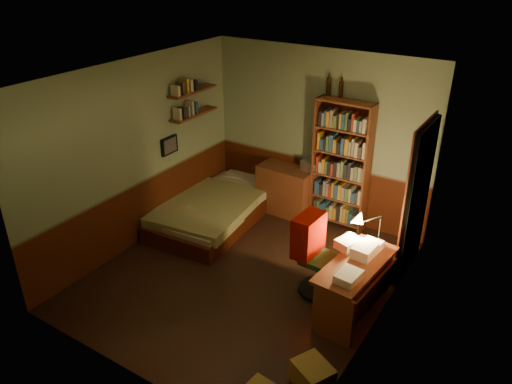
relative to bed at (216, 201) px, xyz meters
The scene contains 23 objects.
floor 1.57m from the bed, 39.18° to the right, with size 3.50×4.00×0.02m, color black.
ceiling 2.75m from the bed, 39.18° to the right, with size 3.50×4.00×0.02m, color silver.
wall_back 1.86m from the bed, 41.15° to the left, with size 3.50×0.02×2.60m, color gray.
wall_left 1.49m from the bed, 120.44° to the right, with size 0.02×4.00×2.60m, color gray.
wall_right 3.25m from the bed, 18.20° to the right, with size 0.02×4.00×2.60m, color gray.
wall_front 3.35m from the bed, 68.23° to the right, with size 3.50×0.02×2.60m, color gray.
doorway 3.01m from the bed, ahead, with size 0.06×0.90×2.00m, color black.
door_trim 2.97m from the bed, ahead, with size 0.02×0.98×2.08m, color #391308.
bed is the anchor object (origin of this frame).
dresser 1.12m from the bed, 45.56° to the left, with size 0.87×0.43×0.77m, color brown.
mini_stereo 1.57m from the bed, 38.49° to the left, with size 0.29×0.22×0.16m, color #B2B2B7.
bookshelf 1.97m from the bed, 28.21° to the left, with size 0.83×0.26×1.95m, color brown.
bottle_left 2.40m from the bed, 36.95° to the left, with size 0.07×0.07×0.26m, color black.
bottle_right 2.50m from the bed, 33.31° to the left, with size 0.06×0.06×0.22m, color black.
desk 2.77m from the bed, 18.26° to the right, with size 0.51×1.22×0.65m, color brown.
paper_stack 2.52m from the bed, 14.27° to the right, with size 0.21×0.29×0.11m, color silver.
desk_lamp 2.79m from the bed, ahead, with size 0.18×0.18×0.60m, color black.
office_chair 2.30m from the bed, 19.70° to the right, with size 0.48×0.43×0.97m, color #255025.
red_jacket 2.34m from the bed, 27.06° to the right, with size 0.24×0.45×0.53m, color #AD0F00.
wall_shelf_lower 1.36m from the bed, 163.89° to the left, with size 0.20×0.90×0.03m, color brown.
wall_shelf_upper 1.69m from the bed, 163.89° to the left, with size 0.20×0.90×0.03m, color brown.
framed_picture 1.13m from the bed, 145.08° to the right, with size 0.04×0.32×0.26m, color black.
cardboard_box_b 3.49m from the bed, 37.94° to the right, with size 0.37×0.30×0.26m, color olive.
Camera 1 is at (2.99, -4.44, 3.87)m, focal length 35.00 mm.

